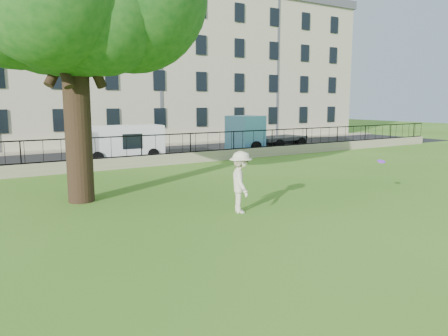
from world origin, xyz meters
TOP-DOWN VIEW (x-y plane):
  - ground at (0.00, 0.00)m, footprint 120.00×120.00m
  - retaining_wall at (0.00, 12.00)m, footprint 50.00×0.40m
  - iron_railing at (0.00, 12.00)m, footprint 50.00×0.05m
  - street at (0.00, 16.70)m, footprint 60.00×9.00m
  - sidewalk at (0.00, 21.90)m, footprint 60.00×1.40m
  - building_row at (0.00, 27.57)m, footprint 56.40×10.40m
  - man at (-1.03, 0.98)m, footprint 1.17×1.46m
  - frisbee at (4.00, -0.40)m, footprint 0.35×0.35m
  - white_van at (0.04, 15.40)m, footprint 5.02×2.13m
  - blue_truck at (10.49, 14.51)m, footprint 6.34×2.93m

SIDE VIEW (x-z plane):
  - ground at x=0.00m, z-range 0.00..0.00m
  - street at x=0.00m, z-range 0.00..0.01m
  - sidewalk at x=0.00m, z-range 0.00..0.12m
  - retaining_wall at x=0.00m, z-range 0.00..0.60m
  - man at x=-1.03m, z-range 0.00..1.98m
  - white_van at x=0.04m, z-range 0.00..2.08m
  - iron_railing at x=0.00m, z-range 0.59..1.72m
  - blue_truck at x=10.49m, z-range 0.00..2.56m
  - frisbee at x=4.00m, z-range 1.38..1.51m
  - building_row at x=0.00m, z-range 0.02..13.82m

